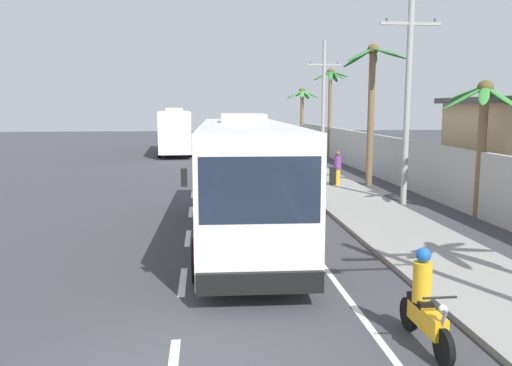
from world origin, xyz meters
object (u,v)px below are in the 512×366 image
at_px(coach_bus_foreground, 245,174).
at_px(pedestrian_near_kerb, 305,163).
at_px(utility_pole_mid, 408,98).
at_px(palm_nearest, 330,92).
at_px(motorcycle_trailing, 424,307).
at_px(palm_farthest, 483,120).
at_px(motorcycle_beside_bus, 269,177).
at_px(coach_bus_far_lane, 175,130).
at_px(pedestrian_far_walk, 338,167).
at_px(palm_second, 372,90).
at_px(utility_pole_far, 323,101).
at_px(palm_fourth, 302,105).

distance_m(coach_bus_foreground, pedestrian_near_kerb, 12.79).
height_order(utility_pole_mid, palm_nearest, utility_pole_mid).
height_order(motorcycle_trailing, palm_nearest, palm_nearest).
xyz_separation_m(pedestrian_near_kerb, palm_farthest, (4.47, -10.01, 2.57)).
distance_m(coach_bus_foreground, motorcycle_beside_bus, 9.17).
xyz_separation_m(coach_bus_far_lane, pedestrian_far_walk, (9.10, -20.02, -1.01)).
height_order(motorcycle_beside_bus, palm_second, palm_second).
xyz_separation_m(coach_bus_far_lane, palm_second, (10.97, -19.29, 2.81)).
bearing_deg(palm_nearest, utility_pole_far, -108.99).
height_order(coach_bus_far_lane, palm_farthest, palm_farthest).
bearing_deg(utility_pole_mid, pedestrian_far_walk, 109.39).
distance_m(pedestrian_far_walk, utility_pole_far, 11.23).
xyz_separation_m(motorcycle_trailing, pedestrian_near_kerb, (1.85, 19.76, 0.31)).
bearing_deg(pedestrian_near_kerb, utility_pole_mid, 137.82).
bearing_deg(palm_fourth, palm_nearest, -74.64).
relative_size(coach_bus_far_lane, motorcycle_beside_bus, 5.87).
height_order(motorcycle_trailing, palm_fourth, palm_fourth).
bearing_deg(palm_farthest, motorcycle_beside_bus, 135.08).
relative_size(coach_bus_far_lane, utility_pole_far, 1.35).
distance_m(motorcycle_beside_bus, utility_pole_mid, 7.60).
bearing_deg(pedestrian_near_kerb, pedestrian_far_walk, 139.71).
xyz_separation_m(pedestrian_far_walk, palm_fourth, (1.98, 20.03, 3.13)).
bearing_deg(pedestrian_far_walk, motorcycle_trailing, -151.54).
bearing_deg(motorcycle_beside_bus, utility_pole_far, 64.67).
bearing_deg(motorcycle_trailing, palm_farthest, 57.03).
bearing_deg(coach_bus_foreground, coach_bus_far_lane, 97.18).
bearing_deg(coach_bus_far_lane, palm_nearest, -21.07).
bearing_deg(pedestrian_far_walk, palm_farthest, -117.07).
xyz_separation_m(motorcycle_beside_bus, palm_nearest, (6.83, 15.70, 4.49)).
bearing_deg(palm_second, palm_fourth, 89.70).
xyz_separation_m(pedestrian_near_kerb, palm_fourth, (3.08, 17.36, 3.18)).
bearing_deg(utility_pole_mid, motorcycle_trailing, -110.13).
xyz_separation_m(coach_bus_foreground, utility_pole_mid, (7.02, 4.72, 2.40)).
height_order(motorcycle_beside_bus, palm_nearest, palm_nearest).
distance_m(motorcycle_trailing, utility_pole_mid, 13.80).
distance_m(pedestrian_far_walk, palm_farthest, 8.46).
distance_m(motorcycle_trailing, palm_nearest, 33.24).
distance_m(motorcycle_beside_bus, palm_farthest, 10.18).
distance_m(pedestrian_near_kerb, palm_fourth, 17.92).
xyz_separation_m(motorcycle_beside_bus, palm_fourth, (5.51, 20.48, 3.50)).
bearing_deg(palm_second, utility_pole_mid, -92.70).
relative_size(coach_bus_far_lane, motorcycle_trailing, 5.87).
bearing_deg(motorcycle_beside_bus, palm_second, 12.33).
distance_m(palm_fourth, palm_farthest, 27.42).
bearing_deg(coach_bus_foreground, motorcycle_beside_bus, 78.17).
distance_m(motorcycle_beside_bus, pedestrian_far_walk, 3.58).
distance_m(motorcycle_trailing, utility_pole_far, 28.29).
bearing_deg(utility_pole_mid, pedestrian_near_kerb, 110.51).
height_order(utility_pole_far, palm_second, utility_pole_far).
height_order(utility_pole_mid, palm_fourth, utility_pole_mid).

